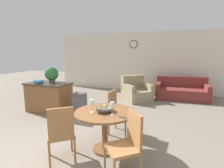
# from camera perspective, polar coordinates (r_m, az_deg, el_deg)

# --- Properties ---
(wall_back) EXTENTS (8.00, 0.09, 2.70)m
(wall_back) POSITION_cam_1_polar(r_m,az_deg,el_deg) (8.28, 7.89, 7.17)
(wall_back) COLOR silver
(wall_back) RESTS_ON ground_plane
(dining_table) EXTENTS (1.06, 1.06, 0.74)m
(dining_table) POSITION_cam_1_polar(r_m,az_deg,el_deg) (3.18, -2.41, -11.78)
(dining_table) COLOR brown
(dining_table) RESTS_ON ground_plane
(dining_chair_near_left) EXTENTS (0.59, 0.59, 0.95)m
(dining_chair_near_left) POSITION_cam_1_polar(r_m,az_deg,el_deg) (3.00, -16.36, -14.66)
(dining_chair_near_left) COLOR #9E6B3D
(dining_chair_near_left) RESTS_ON ground_plane
(dining_chair_near_right) EXTENTS (0.59, 0.59, 0.95)m
(dining_chair_near_right) POSITION_cam_1_polar(r_m,az_deg,el_deg) (2.59, 4.94, -18.46)
(dining_chair_near_right) COLOR #9E6B3D
(dining_chair_near_right) RESTS_ON ground_plane
(dining_chair_far_side) EXTENTS (0.44, 0.44, 0.95)m
(dining_chair_far_side) POSITION_cam_1_polar(r_m,az_deg,el_deg) (3.88, 1.68, -8.48)
(dining_chair_far_side) COLOR #9E6B3D
(dining_chair_far_side) RESTS_ON ground_plane
(fruit_bowl) EXTENTS (0.31, 0.31, 0.09)m
(fruit_bowl) POSITION_cam_1_polar(r_m,az_deg,el_deg) (3.11, -2.40, -8.07)
(fruit_bowl) COLOR #4C4742
(fruit_bowl) RESTS_ON dining_table
(wine_glass_left) EXTENTS (0.07, 0.07, 0.23)m
(wine_glass_left) POSITION_cam_1_polar(r_m,az_deg,el_deg) (3.04, -6.72, -6.16)
(wine_glass_left) COLOR silver
(wine_glass_left) RESTS_ON dining_table
(wine_glass_right) EXTENTS (0.07, 0.07, 0.23)m
(wine_glass_right) POSITION_cam_1_polar(r_m,az_deg,el_deg) (2.89, 0.02, -6.98)
(wine_glass_right) COLOR silver
(wine_glass_right) RESTS_ON dining_table
(kitchen_island) EXTENTS (1.31, 0.74, 0.88)m
(kitchen_island) POSITION_cam_1_polar(r_m,az_deg,el_deg) (5.64, -19.87, -4.01)
(kitchen_island) COLOR brown
(kitchen_island) RESTS_ON ground_plane
(teal_bowl) EXTENTS (0.28, 0.28, 0.09)m
(teal_bowl) POSITION_cam_1_polar(r_m,az_deg,el_deg) (5.54, -22.93, 0.78)
(teal_bowl) COLOR teal
(teal_bowl) RESTS_ON kitchen_island
(potted_plant) EXTENTS (0.40, 0.40, 0.47)m
(potted_plant) POSITION_cam_1_polar(r_m,az_deg,el_deg) (5.52, -19.13, 3.04)
(potted_plant) COLOR #4C4C51
(potted_plant) RESTS_ON kitchen_island
(trash_bin) EXTENTS (0.34, 0.27, 0.63)m
(trash_bin) POSITION_cam_1_polar(r_m,az_deg,el_deg) (5.13, -10.47, -6.41)
(trash_bin) COLOR #56565B
(trash_bin) RESTS_ON ground_plane
(couch) EXTENTS (1.96, 1.11, 0.83)m
(couch) POSITION_cam_1_polar(r_m,az_deg,el_deg) (7.29, 21.73, -2.28)
(couch) COLOR maroon
(couch) RESTS_ON ground_plane
(armchair) EXTENTS (1.30, 1.30, 0.90)m
(armchair) POSITION_cam_1_polar(r_m,az_deg,el_deg) (6.67, 7.91, -2.62)
(armchair) COLOR #998966
(armchair) RESTS_ON ground_plane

